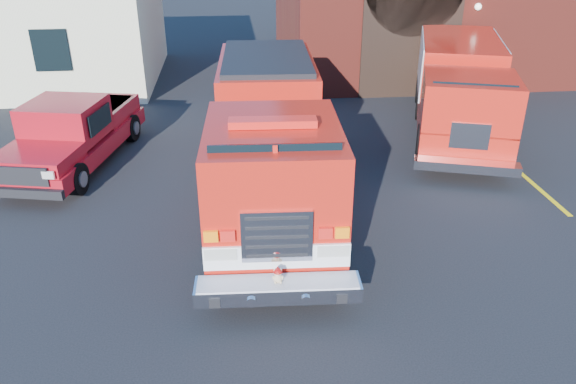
{
  "coord_description": "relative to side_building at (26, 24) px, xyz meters",
  "views": [
    {
      "loc": [
        -1.02,
        -10.87,
        6.13
      ],
      "look_at": [
        0.0,
        -1.2,
        1.3
      ],
      "focal_mm": 35.0,
      "sensor_mm": 36.0,
      "label": 1
    }
  ],
  "objects": [
    {
      "name": "parking_stripe_near",
      "position": [
        15.5,
        -12.0,
        -2.2
      ],
      "size": [
        0.12,
        3.0,
        0.01
      ],
      "primitive_type": "cube",
      "color": "yellow",
      "rests_on": "ground"
    },
    {
      "name": "parking_stripe_far",
      "position": [
        15.5,
        -6.0,
        -2.2
      ],
      "size": [
        0.12,
        3.0,
        0.01
      ],
      "primitive_type": "cube",
      "color": "yellow",
      "rests_on": "ground"
    },
    {
      "name": "secondary_truck",
      "position": [
        14.95,
        -7.75,
        -0.79
      ],
      "size": [
        4.76,
        8.38,
        2.6
      ],
      "color": "black",
      "rests_on": "ground"
    },
    {
      "name": "pickup_truck",
      "position": [
        3.73,
        -9.21,
        -1.34
      ],
      "size": [
        3.13,
        5.86,
        1.82
      ],
      "color": "black",
      "rests_on": "ground"
    },
    {
      "name": "ground",
      "position": [
        9.0,
        -13.0,
        -2.2
      ],
      "size": [
        100.0,
        100.0,
        0.0
      ],
      "primitive_type": "plane",
      "color": "black",
      "rests_on": "ground"
    },
    {
      "name": "side_building",
      "position": [
        0.0,
        0.0,
        0.0
      ],
      "size": [
        10.2,
        8.2,
        4.35
      ],
      "color": "beige",
      "rests_on": "ground"
    },
    {
      "name": "parking_stripe_mid",
      "position": [
        15.5,
        -9.0,
        -2.2
      ],
      "size": [
        0.12,
        3.0,
        0.01
      ],
      "primitive_type": "cube",
      "color": "yellow",
      "rests_on": "ground"
    },
    {
      "name": "fire_engine",
      "position": [
        8.84,
        -11.62,
        -0.71
      ],
      "size": [
        3.05,
        9.48,
        2.89
      ],
      "color": "black",
      "rests_on": "ground"
    }
  ]
}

